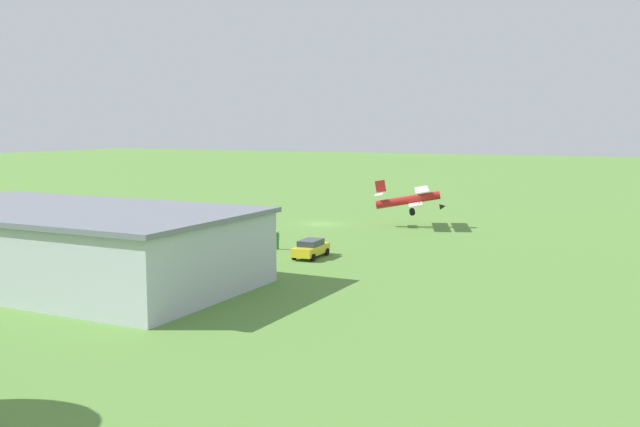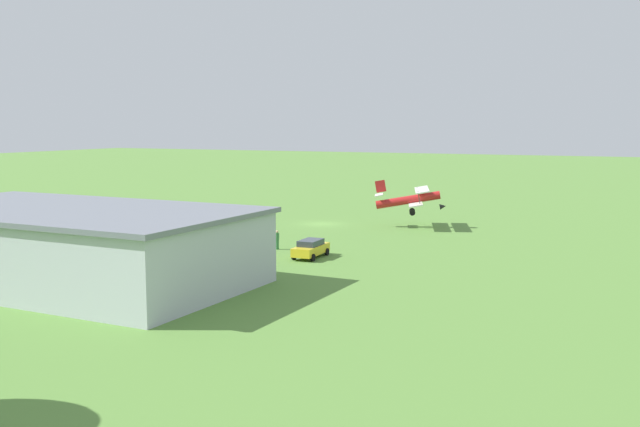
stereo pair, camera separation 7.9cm
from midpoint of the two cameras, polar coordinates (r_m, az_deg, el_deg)
name	(u,v)px [view 2 (the right image)]	position (r m, az deg, el deg)	size (l,w,h in m)	color
ground_plane	(322,224)	(83.72, 0.17, -0.83)	(400.00, 400.00, 0.00)	#568438
hangar	(65,245)	(56.02, -19.40, -2.34)	(28.27, 15.91, 5.48)	#B7BCC6
biplane	(411,199)	(81.36, 7.21, 1.14)	(8.06, 7.65, 3.88)	#B21E1E
car_yellow	(311,248)	(62.69, -0.70, -2.75)	(2.09, 4.54, 1.57)	gold
car_green	(131,235)	(72.61, -14.66, -1.63)	(2.12, 4.45, 1.58)	#1E6B38
car_silver	(64,232)	(76.25, -19.47, -1.38)	(2.47, 4.40, 1.62)	#B7B7BC
person_watching_takeoff	(158,228)	(76.75, -12.65, -1.10)	(0.49, 0.49, 1.68)	beige
person_at_fence_line	(277,240)	(66.88, -3.36, -2.08)	(0.48, 0.48, 1.78)	#33723F
person_walking_on_apron	(262,239)	(68.03, -4.60, -2.05)	(0.53, 0.53, 1.54)	#33723F
person_by_parked_cars	(229,237)	(69.31, -7.16, -1.82)	(0.50, 0.50, 1.73)	orange
person_beside_truck	(202,240)	(67.94, -9.26, -2.07)	(0.51, 0.51, 1.68)	orange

